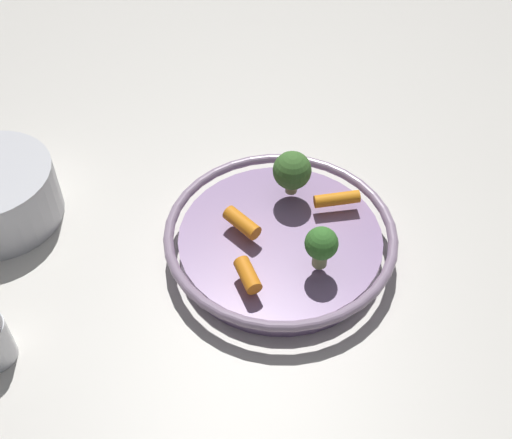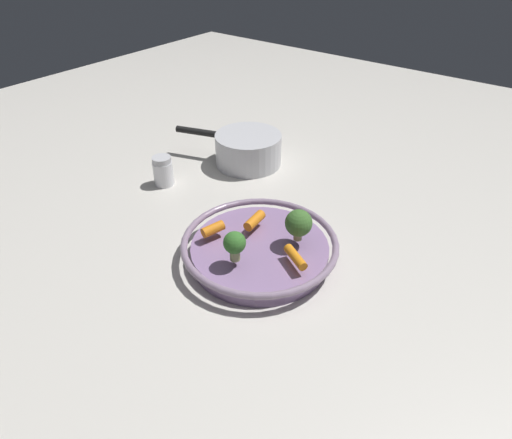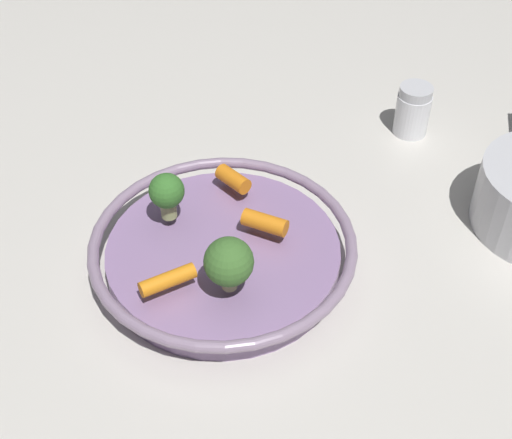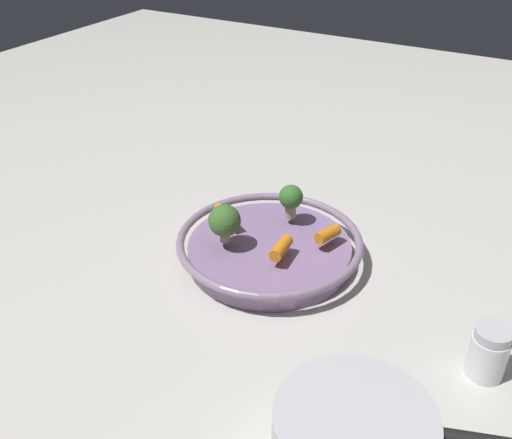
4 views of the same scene
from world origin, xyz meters
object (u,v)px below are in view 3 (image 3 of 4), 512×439
object	(u,v)px
serving_bowl	(223,252)
broccoli_floret_mid	(168,191)
baby_carrot_near_rim	(168,280)
baby_carrot_center	(233,179)
salt_shaker	(413,110)
broccoli_floret_edge	(229,262)
baby_carrot_back	(265,223)

from	to	relation	value
serving_bowl	broccoli_floret_mid	distance (m)	0.08
serving_bowl	baby_carrot_near_rim	distance (m)	0.08
baby_carrot_center	salt_shaker	xyz separation A→B (m)	(-0.11, -0.25, -0.02)
baby_carrot_center	salt_shaker	size ratio (longest dim) A/B	0.60
baby_carrot_center	broccoli_floret_edge	bearing A→B (deg)	120.92
serving_bowl	baby_carrot_center	bearing A→B (deg)	-65.14
baby_carrot_center	salt_shaker	world-z (taller)	salt_shaker
baby_carrot_back	broccoli_floret_mid	distance (m)	0.10
broccoli_floret_mid	baby_carrot_near_rim	bearing A→B (deg)	124.61
serving_bowl	broccoli_floret_mid	world-z (taller)	broccoli_floret_mid
serving_bowl	baby_carrot_center	world-z (taller)	baby_carrot_center
broccoli_floret_mid	salt_shaker	bearing A→B (deg)	-113.80
baby_carrot_back	salt_shaker	world-z (taller)	salt_shaker
baby_carrot_center	salt_shaker	distance (m)	0.27
baby_carrot_back	baby_carrot_center	bearing A→B (deg)	-32.98
serving_bowl	salt_shaker	xyz separation A→B (m)	(-0.08, -0.33, 0.01)
baby_carrot_near_rim	salt_shaker	world-z (taller)	salt_shaker
serving_bowl	baby_carrot_near_rim	bearing A→B (deg)	82.91
baby_carrot_near_rim	broccoli_floret_edge	bearing A→B (deg)	-150.54
baby_carrot_back	salt_shaker	bearing A→B (deg)	-99.12
baby_carrot_near_rim	serving_bowl	bearing A→B (deg)	-97.09
salt_shaker	baby_carrot_back	bearing A→B (deg)	80.88
baby_carrot_near_rim	broccoli_floret_mid	bearing A→B (deg)	-55.39
baby_carrot_near_rim	broccoli_floret_edge	xyz separation A→B (m)	(-0.05, -0.03, 0.03)
baby_carrot_back	baby_carrot_near_rim	bearing A→B (deg)	70.93
salt_shaker	broccoli_floret_mid	bearing A→B (deg)	66.20
baby_carrot_back	broccoli_floret_edge	world-z (taller)	broccoli_floret_edge
broccoli_floret_edge	broccoli_floret_mid	bearing A→B (deg)	-26.42
broccoli_floret_mid	broccoli_floret_edge	distance (m)	0.12
broccoli_floret_edge	baby_carrot_back	bearing A→B (deg)	-82.34
baby_carrot_back	broccoli_floret_mid	world-z (taller)	broccoli_floret_mid
baby_carrot_center	broccoli_floret_mid	xyz separation A→B (m)	(0.03, 0.07, 0.02)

